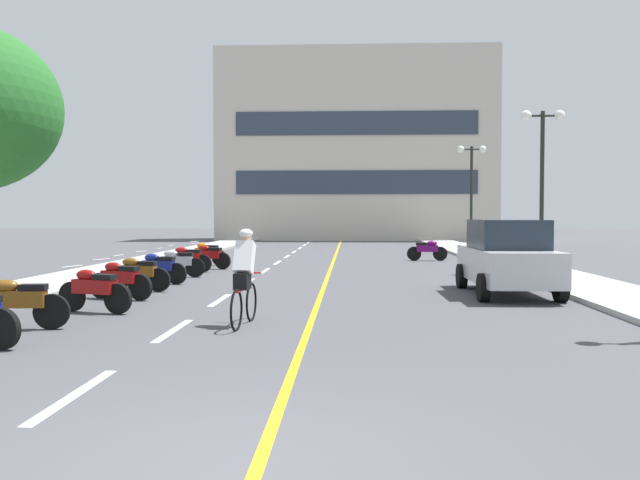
# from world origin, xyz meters

# --- Properties ---
(ground_plane) EXTENTS (140.00, 140.00, 0.00)m
(ground_plane) POSITION_xyz_m (0.00, 21.00, 0.00)
(ground_plane) COLOR #47474C
(curb_left) EXTENTS (2.40, 72.00, 0.12)m
(curb_left) POSITION_xyz_m (-7.20, 24.00, 0.06)
(curb_left) COLOR #A8A8A3
(curb_left) RESTS_ON ground
(curb_right) EXTENTS (2.40, 72.00, 0.12)m
(curb_right) POSITION_xyz_m (7.20, 24.00, 0.06)
(curb_right) COLOR #A8A8A3
(curb_right) RESTS_ON ground
(lane_dash_0) EXTENTS (0.14, 2.20, 0.01)m
(lane_dash_0) POSITION_xyz_m (-2.00, 2.00, 0.00)
(lane_dash_0) COLOR silver
(lane_dash_0) RESTS_ON ground
(lane_dash_1) EXTENTS (0.14, 2.20, 0.01)m
(lane_dash_1) POSITION_xyz_m (-2.00, 6.00, 0.00)
(lane_dash_1) COLOR silver
(lane_dash_1) RESTS_ON ground
(lane_dash_2) EXTENTS (0.14, 2.20, 0.01)m
(lane_dash_2) POSITION_xyz_m (-2.00, 10.00, 0.00)
(lane_dash_2) COLOR silver
(lane_dash_2) RESTS_ON ground
(lane_dash_3) EXTENTS (0.14, 2.20, 0.01)m
(lane_dash_3) POSITION_xyz_m (-2.00, 14.00, 0.00)
(lane_dash_3) COLOR silver
(lane_dash_3) RESTS_ON ground
(lane_dash_4) EXTENTS (0.14, 2.20, 0.01)m
(lane_dash_4) POSITION_xyz_m (-2.00, 18.00, 0.00)
(lane_dash_4) COLOR silver
(lane_dash_4) RESTS_ON ground
(lane_dash_5) EXTENTS (0.14, 2.20, 0.01)m
(lane_dash_5) POSITION_xyz_m (-2.00, 22.00, 0.00)
(lane_dash_5) COLOR silver
(lane_dash_5) RESTS_ON ground
(lane_dash_6) EXTENTS (0.14, 2.20, 0.01)m
(lane_dash_6) POSITION_xyz_m (-2.00, 26.00, 0.00)
(lane_dash_6) COLOR silver
(lane_dash_6) RESTS_ON ground
(lane_dash_7) EXTENTS (0.14, 2.20, 0.01)m
(lane_dash_7) POSITION_xyz_m (-2.00, 30.00, 0.00)
(lane_dash_7) COLOR silver
(lane_dash_7) RESTS_ON ground
(lane_dash_8) EXTENTS (0.14, 2.20, 0.01)m
(lane_dash_8) POSITION_xyz_m (-2.00, 34.00, 0.00)
(lane_dash_8) COLOR silver
(lane_dash_8) RESTS_ON ground
(lane_dash_9) EXTENTS (0.14, 2.20, 0.01)m
(lane_dash_9) POSITION_xyz_m (-2.00, 38.00, 0.00)
(lane_dash_9) COLOR silver
(lane_dash_9) RESTS_ON ground
(lane_dash_10) EXTENTS (0.14, 2.20, 0.01)m
(lane_dash_10) POSITION_xyz_m (-2.00, 42.00, 0.00)
(lane_dash_10) COLOR silver
(lane_dash_10) RESTS_ON ground
(lane_dash_11) EXTENTS (0.14, 2.20, 0.01)m
(lane_dash_11) POSITION_xyz_m (-2.00, 46.00, 0.00)
(lane_dash_11) COLOR silver
(lane_dash_11) RESTS_ON ground
(centre_line_yellow) EXTENTS (0.12, 66.00, 0.01)m
(centre_line_yellow) POSITION_xyz_m (0.25, 24.00, 0.00)
(centre_line_yellow) COLOR gold
(centre_line_yellow) RESTS_ON ground
(office_building) EXTENTS (21.49, 6.14, 14.66)m
(office_building) POSITION_xyz_m (1.38, 48.01, 7.33)
(office_building) COLOR beige
(office_building) RESTS_ON ground
(street_lamp_mid) EXTENTS (1.46, 0.36, 5.30)m
(street_lamp_mid) POSITION_xyz_m (7.34, 17.58, 3.98)
(street_lamp_mid) COLOR black
(street_lamp_mid) RESTS_ON curb_right
(street_lamp_far) EXTENTS (1.46, 0.36, 5.32)m
(street_lamp_far) POSITION_xyz_m (7.09, 29.13, 4.00)
(street_lamp_far) COLOR black
(street_lamp_far) RESTS_ON curb_right
(parked_car_near) EXTENTS (1.94, 4.21, 1.82)m
(parked_car_near) POSITION_xyz_m (4.77, 11.38, 0.92)
(parked_car_near) COLOR black
(parked_car_near) RESTS_ON ground
(motorcycle_2) EXTENTS (1.70, 0.60, 0.92)m
(motorcycle_2) POSITION_xyz_m (-4.64, 5.95, 0.47)
(motorcycle_2) COLOR black
(motorcycle_2) RESTS_ON ground
(motorcycle_3) EXTENTS (1.65, 0.75, 0.92)m
(motorcycle_3) POSITION_xyz_m (-4.11, 7.96, 0.47)
(motorcycle_3) COLOR black
(motorcycle_3) RESTS_ON ground
(motorcycle_4) EXTENTS (1.64, 0.79, 0.92)m
(motorcycle_4) POSITION_xyz_m (-4.32, 10.03, 0.47)
(motorcycle_4) COLOR black
(motorcycle_4) RESTS_ON ground
(motorcycle_5) EXTENTS (1.70, 0.60, 0.92)m
(motorcycle_5) POSITION_xyz_m (-4.42, 11.62, 0.47)
(motorcycle_5) COLOR black
(motorcycle_5) RESTS_ON ground
(motorcycle_6) EXTENTS (1.69, 0.63, 0.92)m
(motorcycle_6) POSITION_xyz_m (-4.44, 13.46, 0.47)
(motorcycle_6) COLOR black
(motorcycle_6) RESTS_ON ground
(motorcycle_7) EXTENTS (1.70, 0.60, 0.92)m
(motorcycle_7) POSITION_xyz_m (-4.41, 15.40, 0.47)
(motorcycle_7) COLOR black
(motorcycle_7) RESTS_ON ground
(motorcycle_8) EXTENTS (1.70, 0.60, 0.92)m
(motorcycle_8) POSITION_xyz_m (-4.58, 17.31, 0.47)
(motorcycle_8) COLOR black
(motorcycle_8) RESTS_ON ground
(motorcycle_9) EXTENTS (1.66, 0.72, 0.92)m
(motorcycle_9) POSITION_xyz_m (-4.14, 18.72, 0.47)
(motorcycle_9) COLOR black
(motorcycle_9) RESTS_ON ground
(motorcycle_10) EXTENTS (1.64, 0.79, 0.92)m
(motorcycle_10) POSITION_xyz_m (-4.64, 20.63, 0.47)
(motorcycle_10) COLOR black
(motorcycle_10) RESTS_ON ground
(motorcycle_11) EXTENTS (1.70, 0.60, 0.92)m
(motorcycle_11) POSITION_xyz_m (4.23, 23.36, 0.47)
(motorcycle_11) COLOR black
(motorcycle_11) RESTS_ON ground
(cyclist_rider) EXTENTS (0.43, 1.77, 1.71)m
(cyclist_rider) POSITION_xyz_m (-0.90, 6.57, 0.89)
(cyclist_rider) COLOR black
(cyclist_rider) RESTS_ON ground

